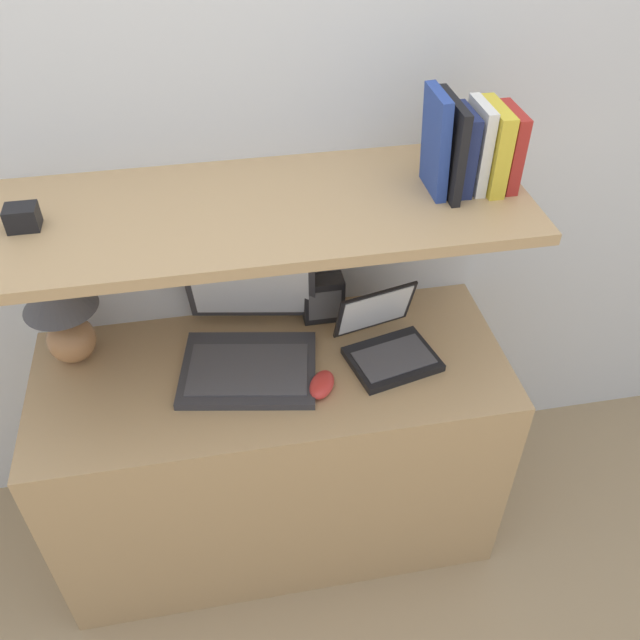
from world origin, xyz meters
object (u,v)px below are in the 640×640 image
object	(u,v)px
table_lamp	(61,307)
book_blue	(436,143)
laptop_large	(249,339)
book_navy	(461,150)
book_red	(508,148)
book_white	(477,146)
shelf_gadget	(22,218)
computer_mouse	(322,385)
laptop_small	(387,343)
book_yellow	(491,147)
book_black	(449,146)
router_box	(323,298)

from	to	relation	value
table_lamp	book_blue	bearing A→B (deg)	-4.74
laptop_large	book_navy	xyz separation A→B (m)	(0.52, 0.01, 0.49)
laptop_large	book_red	distance (m)	0.80
book_white	shelf_gadget	xyz separation A→B (m)	(-1.01, 0.00, -0.07)
computer_mouse	laptop_small	bearing A→B (deg)	27.31
laptop_large	book_navy	world-z (taller)	book_navy
book_white	laptop_large	bearing A→B (deg)	-179.18
book_red	book_white	world-z (taller)	book_white
book_red	book_blue	xyz separation A→B (m)	(-0.18, 0.00, 0.03)
book_navy	book_blue	world-z (taller)	book_blue
book_white	laptop_small	bearing A→B (deg)	-161.83
computer_mouse	shelf_gadget	world-z (taller)	shelf_gadget
table_lamp	book_yellow	size ratio (longest dim) A/B	1.47
book_navy	shelf_gadget	distance (m)	0.98
laptop_large	book_black	size ratio (longest dim) A/B	1.87
book_black	shelf_gadget	size ratio (longest dim) A/B	3.18
laptop_small	book_red	distance (m)	0.58
book_red	laptop_small	bearing A→B (deg)	-166.69
book_yellow	book_blue	world-z (taller)	book_blue
book_red	book_black	distance (m)	0.14
computer_mouse	book_black	size ratio (longest dim) A/B	0.53
laptop_large	computer_mouse	bearing A→B (deg)	-43.34
book_black	book_white	bearing A→B (deg)	0.00
laptop_small	book_yellow	bearing A→B (deg)	15.57
book_yellow	shelf_gadget	size ratio (longest dim) A/B	2.84
table_lamp	book_yellow	world-z (taller)	book_yellow
book_white	book_navy	size ratio (longest dim) A/B	1.07
table_lamp	laptop_large	xyz separation A→B (m)	(0.46, -0.08, -0.11)
router_box	book_black	bearing A→B (deg)	-24.05
laptop_small	router_box	size ratio (longest dim) A/B	1.98
router_box	book_yellow	size ratio (longest dim) A/B	0.70
laptop_large	table_lamp	bearing A→B (deg)	169.66
computer_mouse	router_box	bearing A→B (deg)	78.88
book_navy	computer_mouse	bearing A→B (deg)	-154.94
book_yellow	laptop_small	bearing A→B (deg)	-164.43
table_lamp	laptop_small	xyz separation A→B (m)	(0.82, -0.14, -0.13)
laptop_small	book_red	bearing A→B (deg)	13.31
router_box	book_blue	world-z (taller)	book_blue
laptop_small	computer_mouse	size ratio (longest dim) A/B	2.34
laptop_large	laptop_small	size ratio (longest dim) A/B	1.51
computer_mouse	router_box	xyz separation A→B (m)	(0.06, 0.28, 0.05)
book_navy	book_blue	bearing A→B (deg)	180.00
table_lamp	book_navy	world-z (taller)	book_navy
computer_mouse	book_blue	bearing A→B (deg)	29.69
router_box	book_white	distance (m)	0.60
shelf_gadget	laptop_small	bearing A→B (deg)	-4.46
table_lamp	book_red	distance (m)	1.16
table_lamp	router_box	size ratio (longest dim) A/B	2.09
table_lamp	laptop_large	bearing A→B (deg)	-10.34
book_black	laptop_large	bearing A→B (deg)	-179.06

